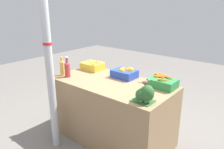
% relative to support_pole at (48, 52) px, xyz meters
% --- Properties ---
extents(ground_plane, '(10.00, 10.00, 0.00)m').
position_rel_support_pole_xyz_m(ground_plane, '(0.47, 0.59, -1.25)').
color(ground_plane, slate).
extents(market_table, '(1.58, 0.81, 0.83)m').
position_rel_support_pole_xyz_m(market_table, '(0.47, 0.59, -0.84)').
color(market_table, '#937551').
rests_on(market_table, ground_plane).
extents(support_pole, '(0.10, 0.10, 2.50)m').
position_rel_support_pole_xyz_m(support_pole, '(0.00, 0.00, 0.00)').
color(support_pole, '#B7BABF').
rests_on(support_pole, ground_plane).
extents(apple_crate, '(0.32, 0.24, 0.14)m').
position_rel_support_pole_xyz_m(apple_crate, '(-0.10, 0.84, -0.36)').
color(apple_crate, gold).
rests_on(apple_crate, market_table).
extents(orange_crate, '(0.32, 0.24, 0.15)m').
position_rel_support_pole_xyz_m(orange_crate, '(0.49, 0.84, -0.36)').
color(orange_crate, '#2847B7').
rests_on(orange_crate, market_table).
extents(carrot_crate, '(0.32, 0.24, 0.14)m').
position_rel_support_pole_xyz_m(carrot_crate, '(1.06, 0.84, -0.37)').
color(carrot_crate, '#2D8442').
rests_on(carrot_crate, market_table).
extents(broccoli_pile, '(0.23, 0.19, 0.19)m').
position_rel_support_pole_xyz_m(broccoli_pile, '(1.11, 0.34, -0.34)').
color(broccoli_pile, '#2D602D').
rests_on(broccoli_pile, market_table).
extents(juice_bottle_golden, '(0.06, 0.06, 0.26)m').
position_rel_support_pole_xyz_m(juice_bottle_golden, '(-0.24, 0.37, -0.31)').
color(juice_bottle_golden, gold).
rests_on(juice_bottle_golden, market_table).
extents(juice_bottle_ruby, '(0.08, 0.08, 0.28)m').
position_rel_support_pole_xyz_m(juice_bottle_ruby, '(-0.13, 0.37, -0.31)').
color(juice_bottle_ruby, '#B2333D').
rests_on(juice_bottle_ruby, market_table).
extents(sparrow_bird, '(0.08, 0.12, 0.05)m').
position_rel_support_pole_xyz_m(sparrow_bird, '(1.10, 0.35, -0.21)').
color(sparrow_bird, '#4C3D2D').
rests_on(sparrow_bird, broccoli_pile).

